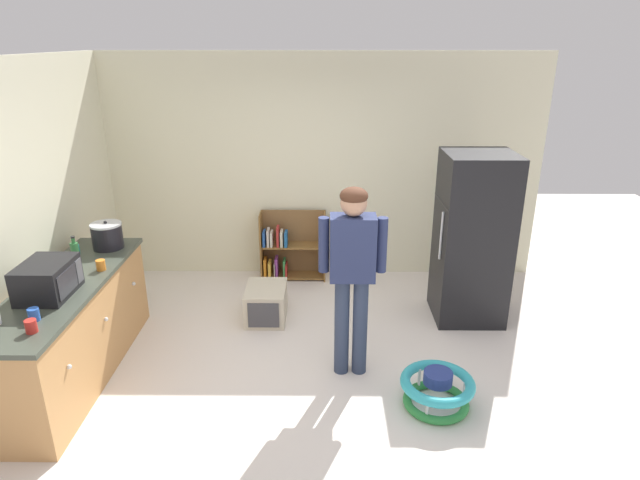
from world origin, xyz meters
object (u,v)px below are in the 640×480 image
Objects in this scene: blue_cup at (34,314)px; refrigerator at (472,238)px; kitchen_counter at (72,330)px; orange_cup at (101,265)px; teal_cup at (75,250)px; pet_carrier at (266,303)px; microwave at (47,279)px; standing_person at (352,264)px; green_glass_bottle at (75,251)px; bookshelf at (288,249)px; red_cup at (31,326)px; crock_pot at (107,236)px; baby_walker at (437,389)px.

refrigerator is at bearing 25.76° from blue_cup.
kitchen_counter is 0.61m from orange_cup.
teal_cup is 1.00× the size of blue_cup.
refrigerator reaches higher than pet_carrier.
microwave is at bearing -78.90° from teal_cup.
teal_cup is 0.53m from orange_cup.
refrigerator reaches higher than standing_person.
refrigerator is at bearing 9.84° from green_glass_bottle.
orange_cup is (-1.54, -1.84, 0.58)m from bookshelf.
standing_person reaches higher than kitchen_counter.
standing_person reaches higher than red_cup.
teal_cup reaches higher than pet_carrier.
teal_cup is 1.47m from red_cup.
microwave is (0.00, -0.22, 0.59)m from kitchen_counter.
standing_person is at bearing -17.52° from crock_pot.
bookshelf is 1.77× the size of microwave.
microwave is (-1.75, -2.34, 0.67)m from bookshelf.
microwave is 0.88m from teal_cup.
blue_cup is (-2.35, -0.70, -0.10)m from standing_person.
orange_cup is at bearing 51.93° from kitchen_counter.
baby_walker is 3.09m from red_cup.
microwave and crock_pot have the same top height.
red_cup is at bearing -172.65° from baby_walker.
baby_walker is 6.36× the size of teal_cup.
standing_person is 6.99× the size of green_glass_bottle.
standing_person is 2.85× the size of baby_walker.
green_glass_bottle is at bearing 98.84° from blue_cup.
orange_cup is at bearing -150.65° from pet_carrier.
refrigerator is at bearing 2.42° from pet_carrier.
crock_pot is (-1.67, -1.31, 0.66)m from bookshelf.
crock_pot is at bearing -171.29° from pet_carrier.
red_cup is (-0.07, -1.07, 0.00)m from orange_cup.
standing_person is at bearing -71.63° from bookshelf.
kitchen_counter is 7.38× the size of crock_pot.
microwave is at bearing -160.08° from refrigerator.
crock_pot is (-3.03, 1.23, 0.87)m from baby_walker.
kitchen_counter is 22.93× the size of orange_cup.
red_cup reaches higher than pet_carrier.
bookshelf is 2.49m from teal_cup.
pet_carrier reaches higher than baby_walker.
refrigerator is 3.66m from crock_pot.
blue_cup is at bearing -89.94° from crock_pot.
teal_cup is at bearing -144.89° from crock_pot.
bookshelf is 2.22m from crock_pot.
microwave is (-3.12, 0.20, 0.88)m from baby_walker.
red_cup is at bearing -68.25° from blue_cup.
orange_cup is (-1.36, -0.76, 0.77)m from pet_carrier.
blue_cup is (-3.65, -1.76, 0.06)m from refrigerator.
red_cup is (0.32, -1.43, 0.00)m from teal_cup.
microwave is at bearing -113.60° from orange_cup.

